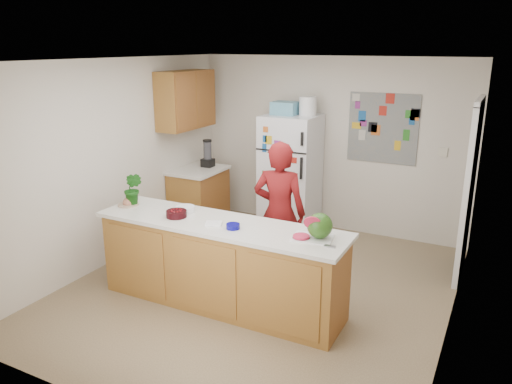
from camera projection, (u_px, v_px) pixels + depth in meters
The scene contains 26 objects.
floor at pixel (259, 289), 5.65m from camera, with size 4.00×4.50×0.02m, color brown.
wall_back at pixel (330, 145), 7.22m from camera, with size 4.00×0.02×2.50m, color beige.
wall_left at pixel (115, 162), 6.17m from camera, with size 0.02×4.50×2.50m, color beige.
wall_right at pixel (462, 209), 4.41m from camera, with size 0.02×4.50×2.50m, color beige.
ceiling at pixel (260, 59), 4.93m from camera, with size 4.00×4.50×0.02m, color white.
doorway at pixel (471, 192), 5.72m from camera, with size 0.03×0.85×2.04m, color black.
peninsula_base at pixel (221, 266), 5.18m from camera, with size 2.60×0.62×0.88m, color brown.
peninsula_top at pixel (220, 224), 5.05m from camera, with size 2.68×0.70×0.04m, color silver.
side_counter_base at pixel (199, 200), 7.42m from camera, with size 0.60×0.80×0.86m, color brown.
side_counter_top at pixel (198, 170), 7.29m from camera, with size 0.64×0.84×0.04m, color silver.
upper_cabinets at pixel (186, 100), 7.01m from camera, with size 0.35×1.00×0.80m, color brown.
refrigerator at pixel (290, 174), 7.20m from camera, with size 0.75×0.70×1.70m, color silver.
fridge_top_bin at pixel (285, 108), 6.98m from camera, with size 0.35×0.28×0.18m, color #5999B2.
photo_collage at pixel (383, 128), 6.78m from camera, with size 0.95×0.01×0.95m, color slate.
person at pixel (279, 213), 5.62m from camera, with size 0.60×0.39×1.65m, color maroon.
blender_appliance at pixel (208, 154), 7.37m from camera, with size 0.12×0.12×0.38m, color black.
cutting_board at pixel (312, 238), 4.63m from camera, with size 0.37×0.27×0.01m, color white.
watermelon at pixel (320, 226), 4.58m from camera, with size 0.24×0.24×0.24m, color #326112.
watermelon_slice at pixel (301, 236), 4.62m from camera, with size 0.16×0.16×0.02m, color #CA2D4A.
cherry_bowl at pixel (176, 214), 5.20m from camera, with size 0.21×0.21×0.07m, color black.
white_bowl at pixel (185, 209), 5.36m from camera, with size 0.21×0.21×0.06m, color silver.
cobalt_bowl at pixel (233, 226), 4.87m from camera, with size 0.14×0.14×0.05m, color #07056B.
plate at pixel (128, 205), 5.58m from camera, with size 0.23×0.23×0.02m, color beige.
paper_towel at pixel (214, 223), 4.99m from camera, with size 0.16×0.14×0.02m, color silver.
keys at pixel (330, 246), 4.44m from camera, with size 0.10×0.04×0.01m, color gray.
potted_plant at pixel (133, 189), 5.54m from camera, with size 0.21×0.17×0.38m, color #113F0E.
Camera 1 is at (2.29, -4.56, 2.66)m, focal length 35.00 mm.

